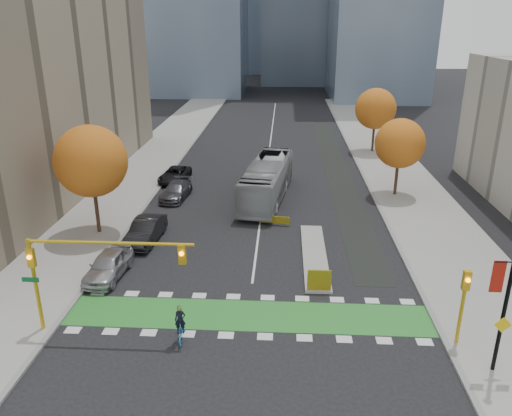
# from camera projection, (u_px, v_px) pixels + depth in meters

# --- Properties ---
(ground) EXTENTS (300.00, 300.00, 0.00)m
(ground) POSITION_uv_depth(u_px,v_px,m) (246.00, 331.00, 25.80)
(ground) COLOR black
(ground) RESTS_ON ground
(sidewalk_west) EXTENTS (7.00, 120.00, 0.15)m
(sidewalk_west) POSITION_uv_depth(u_px,v_px,m) (114.00, 197.00, 45.16)
(sidewalk_west) COLOR gray
(sidewalk_west) RESTS_ON ground
(sidewalk_east) EXTENTS (7.00, 120.00, 0.15)m
(sidewalk_east) POSITION_uv_depth(u_px,v_px,m) (416.00, 203.00, 43.73)
(sidewalk_east) COLOR gray
(sidewalk_east) RESTS_ON ground
(curb_west) EXTENTS (0.30, 120.00, 0.16)m
(curb_west) POSITION_uv_depth(u_px,v_px,m) (152.00, 197.00, 44.97)
(curb_west) COLOR gray
(curb_west) RESTS_ON ground
(curb_east) EXTENTS (0.30, 120.00, 0.16)m
(curb_east) POSITION_uv_depth(u_px,v_px,m) (376.00, 202.00, 43.91)
(curb_east) COLOR gray
(curb_east) RESTS_ON ground
(bike_crossing) EXTENTS (20.00, 3.00, 0.01)m
(bike_crossing) POSITION_uv_depth(u_px,v_px,m) (248.00, 315.00, 27.20)
(bike_crossing) COLOR #2A822C
(bike_crossing) RESTS_ON ground
(centre_line) EXTENTS (0.15, 70.00, 0.01)m
(centre_line) POSITION_uv_depth(u_px,v_px,m) (270.00, 147.00, 63.14)
(centre_line) COLOR silver
(centre_line) RESTS_ON ground
(bike_lane_paint) EXTENTS (2.50, 50.00, 0.01)m
(bike_lane_paint) POSITION_uv_depth(u_px,v_px,m) (337.00, 170.00, 53.41)
(bike_lane_paint) COLOR black
(bike_lane_paint) RESTS_ON ground
(median_island) EXTENTS (1.60, 10.00, 0.16)m
(median_island) POSITION_uv_depth(u_px,v_px,m) (314.00, 255.00, 33.96)
(median_island) COLOR gray
(median_island) RESTS_ON ground
(hazard_board) EXTENTS (1.40, 0.12, 1.30)m
(hazard_board) POSITION_uv_depth(u_px,v_px,m) (319.00, 280.00, 29.22)
(hazard_board) COLOR yellow
(hazard_board) RESTS_ON median_island
(tree_west) EXTENTS (5.20, 5.20, 8.22)m
(tree_west) POSITION_uv_depth(u_px,v_px,m) (91.00, 161.00, 35.65)
(tree_west) COLOR #332114
(tree_west) RESTS_ON ground
(tree_east_near) EXTENTS (4.40, 4.40, 7.08)m
(tree_east_near) POSITION_uv_depth(u_px,v_px,m) (400.00, 143.00, 43.98)
(tree_east_near) COLOR #332114
(tree_east_near) RESTS_ON ground
(tree_east_far) EXTENTS (4.80, 4.80, 7.65)m
(tree_east_far) POSITION_uv_depth(u_px,v_px,m) (376.00, 109.00, 58.76)
(tree_east_far) COLOR #332114
(tree_east_far) RESTS_ON ground
(traffic_signal_west) EXTENTS (8.53, 0.56, 5.20)m
(traffic_signal_west) POSITION_uv_depth(u_px,v_px,m) (83.00, 262.00, 24.31)
(traffic_signal_west) COLOR #BF9914
(traffic_signal_west) RESTS_ON ground
(traffic_signal_east) EXTENTS (0.35, 0.43, 4.10)m
(traffic_signal_east) POSITION_uv_depth(u_px,v_px,m) (464.00, 296.00, 23.80)
(traffic_signal_east) COLOR #BF9914
(traffic_signal_east) RESTS_ON ground
(banner_lamppost) EXTENTS (1.65, 0.36, 8.28)m
(banner_lamppost) POSITION_uv_depth(u_px,v_px,m) (510.00, 283.00, 21.22)
(banner_lamppost) COLOR black
(banner_lamppost) RESTS_ON ground
(cyclist) EXTENTS (0.82, 1.75, 1.95)m
(cyclist) POSITION_uv_depth(u_px,v_px,m) (181.00, 329.00, 24.89)
(cyclist) COLOR #22659E
(cyclist) RESTS_ON ground
(bus) EXTENTS (4.67, 12.95, 3.53)m
(bus) POSITION_uv_depth(u_px,v_px,m) (267.00, 180.00, 44.19)
(bus) COLOR #959A9C
(bus) RESTS_ON ground
(parked_car_a) EXTENTS (2.25, 4.88, 1.62)m
(parked_car_a) POSITION_uv_depth(u_px,v_px,m) (108.00, 265.00, 31.01)
(parked_car_a) COLOR #ABABB0
(parked_car_a) RESTS_ON ground
(parked_car_b) EXTENTS (2.10, 5.16, 1.67)m
(parked_car_b) POSITION_uv_depth(u_px,v_px,m) (146.00, 231.00, 35.98)
(parked_car_b) COLOR black
(parked_car_b) RESTS_ON ground
(parked_car_c) EXTENTS (2.52, 5.15, 1.44)m
(parked_car_c) POSITION_uv_depth(u_px,v_px,m) (176.00, 191.00, 44.73)
(parked_car_c) COLOR #48474C
(parked_car_c) RESTS_ON ground
(parked_car_d) EXTENTS (2.87, 5.19, 1.37)m
(parked_car_d) POSITION_uv_depth(u_px,v_px,m) (175.00, 175.00, 49.48)
(parked_car_d) COLOR black
(parked_car_d) RESTS_ON ground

